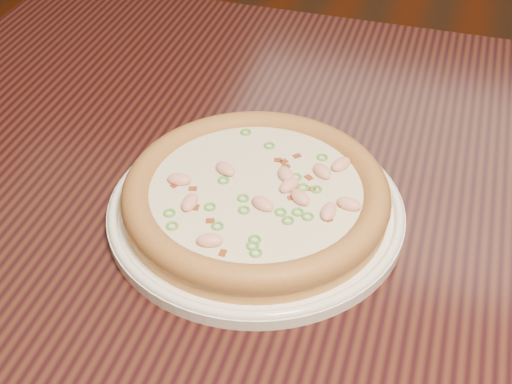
# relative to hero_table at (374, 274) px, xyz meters

# --- Properties ---
(ground) EXTENTS (9.00, 9.00, 0.00)m
(ground) POSITION_rel_hero_table_xyz_m (-0.26, 0.48, -0.65)
(ground) COLOR black
(hero_table) EXTENTS (1.20, 0.80, 0.75)m
(hero_table) POSITION_rel_hero_table_xyz_m (0.00, 0.00, 0.00)
(hero_table) COLOR black
(hero_table) RESTS_ON ground
(plate) EXTENTS (0.29, 0.29, 0.02)m
(plate) POSITION_rel_hero_table_xyz_m (-0.12, -0.05, 0.11)
(plate) COLOR white
(plate) RESTS_ON hero_table
(pizza) EXTENTS (0.26, 0.26, 0.03)m
(pizza) POSITION_rel_hero_table_xyz_m (-0.12, -0.05, 0.13)
(pizza) COLOR tan
(pizza) RESTS_ON plate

